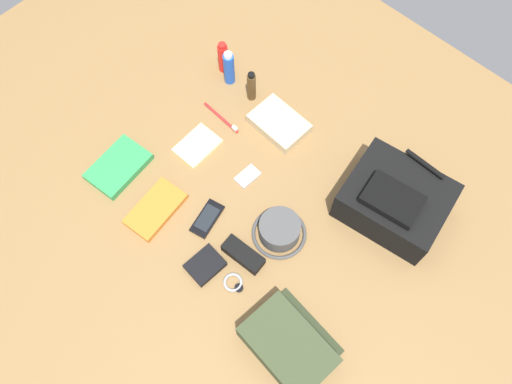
% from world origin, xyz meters
% --- Properties ---
extents(ground_plane, '(2.64, 2.02, 0.02)m').
position_xyz_m(ground_plane, '(0.00, 0.00, -0.01)').
color(ground_plane, olive).
rests_on(ground_plane, ground).
extents(backpack, '(0.36, 0.31, 0.17)m').
position_xyz_m(backpack, '(0.36, 0.27, 0.07)').
color(backpack, black).
rests_on(backpack, ground_plane).
extents(toiletry_pouch, '(0.28, 0.23, 0.09)m').
position_xyz_m(toiletry_pouch, '(0.41, -0.30, 0.04)').
color(toiletry_pouch, '#384228').
rests_on(toiletry_pouch, ground_plane).
extents(bucket_hat, '(0.18, 0.18, 0.08)m').
position_xyz_m(bucket_hat, '(0.15, -0.05, 0.03)').
color(bucket_hat, '#484848').
rests_on(bucket_hat, ground_plane).
extents(sunscreen_spray, '(0.04, 0.04, 0.14)m').
position_xyz_m(sunscreen_spray, '(-0.46, 0.31, 0.07)').
color(sunscreen_spray, red).
rests_on(sunscreen_spray, ground_plane).
extents(deodorant_spray, '(0.04, 0.04, 0.15)m').
position_xyz_m(deodorant_spray, '(-0.41, 0.29, 0.07)').
color(deodorant_spray, blue).
rests_on(deodorant_spray, ground_plane).
extents(cologne_bottle, '(0.03, 0.03, 0.14)m').
position_xyz_m(cologne_bottle, '(-0.29, 0.29, 0.07)').
color(cologne_bottle, '#473319').
rests_on(cologne_bottle, ground_plane).
extents(paperback_novel, '(0.16, 0.22, 0.03)m').
position_xyz_m(paperback_novel, '(-0.42, -0.25, 0.01)').
color(paperback_novel, '#2D934C').
rests_on(paperback_novel, ground_plane).
extents(travel_guidebook, '(0.14, 0.22, 0.02)m').
position_xyz_m(travel_guidebook, '(-0.21, -0.27, 0.01)').
color(travel_guidebook, orange).
rests_on(travel_guidebook, ground_plane).
extents(cell_phone, '(0.09, 0.14, 0.01)m').
position_xyz_m(cell_phone, '(-0.06, -0.17, 0.01)').
color(cell_phone, black).
rests_on(cell_phone, ground_plane).
extents(media_player, '(0.06, 0.09, 0.01)m').
position_xyz_m(media_player, '(-0.07, 0.03, 0.01)').
color(media_player, '#B7B7BC').
rests_on(media_player, ground_plane).
extents(wristwatch, '(0.07, 0.06, 0.01)m').
position_xyz_m(wristwatch, '(0.16, -0.27, 0.01)').
color(wristwatch, '#99999E').
rests_on(wristwatch, ground_plane).
extents(toothbrush, '(0.18, 0.02, 0.02)m').
position_xyz_m(toothbrush, '(-0.30, 0.14, 0.01)').
color(toothbrush, red).
rests_on(toothbrush, ground_plane).
extents(wallet, '(0.10, 0.12, 0.02)m').
position_xyz_m(wallet, '(0.05, -0.29, 0.01)').
color(wallet, black).
rests_on(wallet, ground_plane).
extents(notepad, '(0.11, 0.15, 0.02)m').
position_xyz_m(notepad, '(-0.29, -0.00, 0.01)').
color(notepad, beige).
rests_on(notepad, ground_plane).
extents(folded_towel, '(0.20, 0.15, 0.04)m').
position_xyz_m(folded_towel, '(-0.13, 0.26, 0.02)').
color(folded_towel, '#C6B289').
rests_on(folded_towel, ground_plane).
extents(sunglasses_case, '(0.14, 0.07, 0.04)m').
position_xyz_m(sunglasses_case, '(0.12, -0.18, 0.02)').
color(sunglasses_case, black).
rests_on(sunglasses_case, ground_plane).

